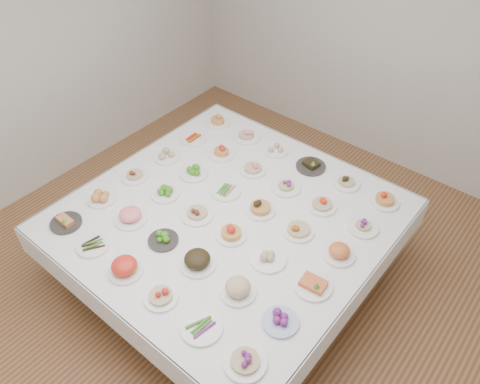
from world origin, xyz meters
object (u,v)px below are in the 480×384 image
Objects in this scene: display_table at (228,219)px; dish_35 at (385,198)px; dish_18 at (167,154)px; dish_0 at (65,221)px.

dish_35 reaches higher than display_table.
dish_35 is at bearing 21.50° from dish_18.
display_table is 1.31m from dish_35.
dish_0 is at bearing -135.04° from display_table.
dish_35 is (1.83, 1.83, 0.02)m from dish_0.
display_table is at bearing -11.98° from dish_18.
display_table is 9.80× the size of dish_0.
dish_18 is at bearing 90.13° from dish_0.
dish_35 reaches higher than dish_18.
dish_18 is 1.97m from dish_35.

